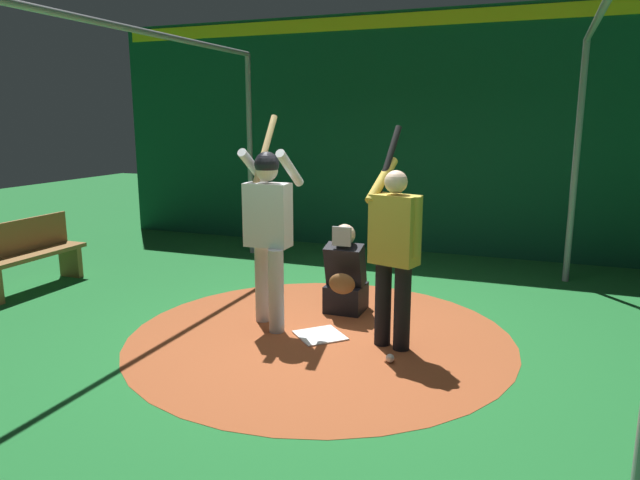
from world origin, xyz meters
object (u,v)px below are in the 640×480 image
object	(u,v)px
catcher	(345,278)
visitor	(394,247)
batter	(268,222)
home_plate	(320,335)
bench	(28,254)
baseball_0	(390,358)

from	to	relation	value
catcher	visitor	xyz separation A→B (m)	(0.76, 0.71, 0.56)
batter	catcher	bearing A→B (deg)	139.35
visitor	home_plate	bearing A→B (deg)	-73.41
visitor	bench	world-z (taller)	visitor
home_plate	baseball_0	world-z (taller)	baseball_0
home_plate	baseball_0	distance (m)	0.86
batter	visitor	size ratio (longest dim) A/B	1.05
baseball_0	batter	bearing A→B (deg)	-108.61
batter	baseball_0	size ratio (longest dim) A/B	28.31
catcher	bench	world-z (taller)	catcher
batter	baseball_0	distance (m)	1.76
catcher	bench	bearing A→B (deg)	-82.24
baseball_0	bench	bearing A→B (deg)	-97.25
catcher	baseball_0	world-z (taller)	catcher
batter	visitor	xyz separation A→B (m)	(0.09, 1.28, -0.13)
batter	baseball_0	world-z (taller)	batter
home_plate	bench	size ratio (longest dim) A/B	0.29
baseball_0	home_plate	bearing A→B (deg)	-114.67
catcher	batter	bearing A→B (deg)	-40.65
batter	visitor	distance (m)	1.29
batter	bench	bearing A→B (deg)	-92.38
batter	visitor	bearing A→B (deg)	85.84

